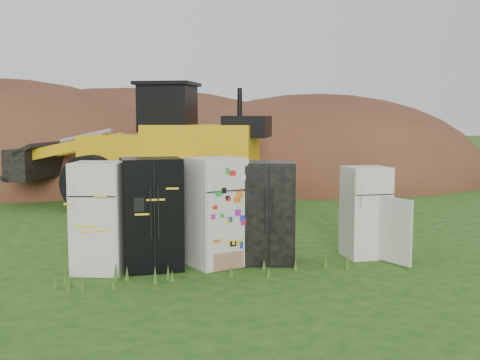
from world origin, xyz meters
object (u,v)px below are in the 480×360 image
at_px(fridge_sticker, 216,212).
at_px(fridge_dark_mid, 268,213).
at_px(fridge_open_door, 366,212).
at_px(wheel_loader, 138,145).
at_px(fridge_leftmost, 99,217).
at_px(fridge_black_side, 152,214).

xyz_separation_m(fridge_sticker, fridge_dark_mid, (0.92, -0.01, -0.04)).
relative_size(fridge_sticker, fridge_dark_mid, 1.05).
xyz_separation_m(fridge_sticker, fridge_open_door, (2.78, -0.00, -0.10)).
distance_m(fridge_dark_mid, fridge_open_door, 1.86).
relative_size(fridge_sticker, wheel_loader, 0.26).
bearing_deg(fridge_sticker, wheel_loader, 77.83).
bearing_deg(fridge_dark_mid, fridge_leftmost, -166.00).
distance_m(fridge_black_side, fridge_open_door, 3.88).
height_order(fridge_dark_mid, wheel_loader, wheel_loader).
xyz_separation_m(fridge_sticker, wheel_loader, (-0.78, 7.29, 0.82)).
height_order(fridge_leftmost, fridge_open_door, fridge_leftmost).
height_order(fridge_leftmost, wheel_loader, wheel_loader).
xyz_separation_m(fridge_black_side, fridge_dark_mid, (2.02, -0.03, -0.05)).
bearing_deg(fridge_open_door, fridge_sticker, -179.82).
bearing_deg(wheel_loader, fridge_sticker, -61.03).
height_order(fridge_open_door, wheel_loader, wheel_loader).
relative_size(fridge_black_side, fridge_dark_mid, 1.06).
distance_m(fridge_leftmost, wheel_loader, 7.40).
distance_m(fridge_open_door, wheel_loader, 8.17).
bearing_deg(fridge_open_door, fridge_leftmost, 179.88).
bearing_deg(fridge_leftmost, fridge_sticker, 15.84).
xyz_separation_m(fridge_black_side, wheel_loader, (0.32, 7.27, 0.82)).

